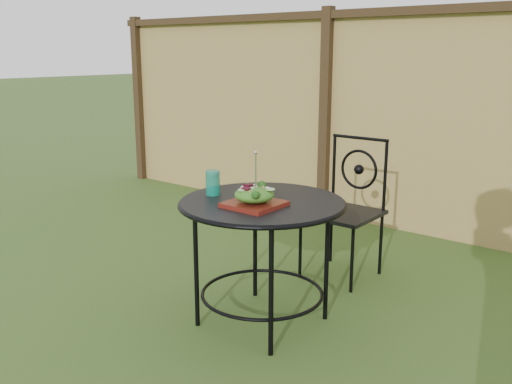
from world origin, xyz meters
The scene contains 8 objects.
ground centered at (0.00, 0.00, 0.00)m, with size 60.00×60.00×0.00m, color #224115.
fence centered at (0.00, 2.19, 0.95)m, with size 8.00×0.12×1.90m.
patio_table centered at (-0.39, 0.06, 0.59)m, with size 0.92×0.92×0.72m.
patio_chair centered at (-0.40, 1.00, 0.50)m, with size 0.46×0.46×0.95m.
salad_plate centered at (-0.35, -0.07, 0.74)m, with size 0.27×0.27×0.02m, color #43090E.
salad centered at (-0.35, -0.07, 0.79)m, with size 0.21×0.21×0.08m, color #235614.
fork centered at (-0.34, -0.07, 0.92)m, with size 0.01×0.01×0.18m, color silver.
drinking_glass centered at (-0.69, -0.02, 0.79)m, with size 0.08×0.08×0.14m, color #0B8569.
Camera 1 is at (1.47, -2.32, 1.52)m, focal length 40.00 mm.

